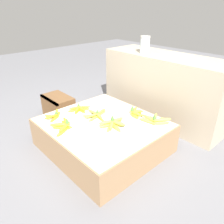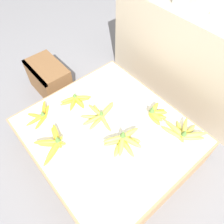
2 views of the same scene
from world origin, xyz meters
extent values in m
plane|color=slate|center=(0.00, 0.00, 0.00)|extent=(10.00, 10.00, 0.00)
cube|color=#997551|center=(0.00, 0.00, 0.14)|extent=(1.02, 0.93, 0.27)
cube|color=silver|center=(0.00, 0.00, 0.28)|extent=(0.99, 0.90, 0.00)
cube|color=tan|center=(0.00, 0.92, 0.37)|extent=(1.44, 0.49, 0.74)
cube|color=brown|center=(-0.81, 0.01, 0.14)|extent=(0.38, 0.24, 0.28)
cube|color=#4E3520|center=(-0.81, -0.10, 0.27)|extent=(0.38, 0.02, 0.02)
ellipsoid|color=gold|center=(-0.37, -0.24, 0.29)|extent=(0.12, 0.12, 0.02)
ellipsoid|color=gold|center=(-0.39, -0.30, 0.29)|extent=(0.13, 0.10, 0.02)
ellipsoid|color=gold|center=(-0.33, -0.29, 0.29)|extent=(0.08, 0.14, 0.02)
ellipsoid|color=gold|center=(-0.39, -0.24, 0.31)|extent=(0.13, 0.10, 0.02)
ellipsoid|color=gold|center=(-0.34, -0.32, 0.31)|extent=(0.02, 0.14, 0.02)
cone|color=#4C7533|center=(-0.34, -0.27, 0.34)|extent=(0.03, 0.03, 0.04)
ellipsoid|color=yellow|center=(-0.16, -0.29, 0.29)|extent=(0.17, 0.06, 0.03)
ellipsoid|color=yellow|center=(-0.14, -0.33, 0.29)|extent=(0.13, 0.15, 0.03)
ellipsoid|color=yellow|center=(-0.08, -0.36, 0.29)|extent=(0.09, 0.16, 0.03)
ellipsoid|color=yellow|center=(-0.16, -0.28, 0.32)|extent=(0.17, 0.08, 0.03)
ellipsoid|color=yellow|center=(-0.15, -0.35, 0.32)|extent=(0.13, 0.15, 0.03)
ellipsoid|color=yellow|center=(-0.09, -0.34, 0.32)|extent=(0.10, 0.16, 0.03)
cone|color=#4C7533|center=(-0.11, -0.30, 0.36)|extent=(0.03, 0.03, 0.05)
ellipsoid|color=yellow|center=(-0.35, -0.06, 0.29)|extent=(0.06, 0.14, 0.02)
ellipsoid|color=yellow|center=(-0.32, -0.05, 0.29)|extent=(0.10, 0.13, 0.02)
ellipsoid|color=yellow|center=(-0.30, -0.02, 0.29)|extent=(0.14, 0.02, 0.02)
ellipsoid|color=yellow|center=(-0.32, 0.01, 0.29)|extent=(0.10, 0.12, 0.02)
ellipsoid|color=yellow|center=(-0.35, -0.06, 0.31)|extent=(0.06, 0.14, 0.02)
ellipsoid|color=yellow|center=(-0.31, -0.05, 0.31)|extent=(0.10, 0.12, 0.02)
ellipsoid|color=yellow|center=(-0.30, -0.02, 0.31)|extent=(0.14, 0.02, 0.02)
ellipsoid|color=yellow|center=(-0.31, 0.02, 0.31)|extent=(0.10, 0.12, 0.02)
cone|color=#4C7533|center=(-0.34, -0.02, 0.34)|extent=(0.03, 0.03, 0.04)
ellipsoid|color=gold|center=(-0.12, 0.08, 0.29)|extent=(0.06, 0.15, 0.02)
ellipsoid|color=gold|center=(-0.15, 0.03, 0.29)|extent=(0.15, 0.06, 0.02)
ellipsoid|color=gold|center=(-0.15, -0.02, 0.29)|extent=(0.12, 0.12, 0.02)
ellipsoid|color=gold|center=(-0.09, -0.02, 0.29)|extent=(0.05, 0.15, 0.02)
ellipsoid|color=gold|center=(-0.05, 0.01, 0.29)|extent=(0.15, 0.05, 0.02)
ellipsoid|color=gold|center=(-0.12, 0.08, 0.31)|extent=(0.06, 0.15, 0.02)
ellipsoid|color=gold|center=(-0.15, 0.02, 0.31)|extent=(0.15, 0.04, 0.02)
ellipsoid|color=gold|center=(-0.11, -0.04, 0.31)|extent=(0.04, 0.15, 0.02)
ellipsoid|color=gold|center=(-0.06, 0.01, 0.31)|extent=(0.15, 0.07, 0.02)
cone|color=#4C7533|center=(-0.10, 0.02, 0.34)|extent=(0.03, 0.03, 0.04)
ellipsoid|color=gold|center=(0.10, -0.03, 0.29)|extent=(0.08, 0.15, 0.03)
ellipsoid|color=gold|center=(0.14, -0.03, 0.29)|extent=(0.09, 0.15, 0.03)
ellipsoid|color=gold|center=(0.17, 0.00, 0.29)|extent=(0.15, 0.06, 0.03)
ellipsoid|color=gold|center=(0.14, 0.04, 0.29)|extent=(0.13, 0.12, 0.03)
ellipsoid|color=gold|center=(0.11, 0.05, 0.29)|extent=(0.03, 0.15, 0.03)
ellipsoid|color=gold|center=(0.09, -0.03, 0.32)|extent=(0.09, 0.15, 0.03)
ellipsoid|color=gold|center=(0.15, -0.03, 0.32)|extent=(0.12, 0.13, 0.03)
ellipsoid|color=gold|center=(0.17, 0.03, 0.32)|extent=(0.15, 0.07, 0.03)
ellipsoid|color=gold|center=(0.12, 0.06, 0.32)|extent=(0.05, 0.15, 0.03)
cone|color=#4C7533|center=(0.11, 0.01, 0.36)|extent=(0.04, 0.04, 0.05)
ellipsoid|color=gold|center=(0.14, 0.28, 0.29)|extent=(0.12, 0.05, 0.03)
ellipsoid|color=gold|center=(0.14, 0.31, 0.29)|extent=(0.11, 0.10, 0.03)
ellipsoid|color=gold|center=(0.11, 0.33, 0.29)|extent=(0.06, 0.12, 0.03)
ellipsoid|color=gold|center=(0.08, 0.32, 0.29)|extent=(0.08, 0.12, 0.03)
ellipsoid|color=gold|center=(0.13, 0.28, 0.32)|extent=(0.12, 0.03, 0.03)
ellipsoid|color=gold|center=(0.13, 0.32, 0.32)|extent=(0.10, 0.11, 0.03)
ellipsoid|color=gold|center=(0.09, 0.32, 0.32)|extent=(0.06, 0.12, 0.03)
cone|color=#4C7533|center=(0.10, 0.28, 0.36)|extent=(0.04, 0.04, 0.05)
ellipsoid|color=gold|center=(0.38, 0.34, 0.29)|extent=(0.13, 0.14, 0.03)
ellipsoid|color=gold|center=(0.34, 0.36, 0.29)|extent=(0.04, 0.16, 0.03)
ellipsoid|color=gold|center=(0.30, 0.33, 0.29)|extent=(0.15, 0.12, 0.03)
ellipsoid|color=gold|center=(0.28, 0.29, 0.29)|extent=(0.17, 0.06, 0.03)
ellipsoid|color=gold|center=(0.38, 0.36, 0.32)|extent=(0.11, 0.15, 0.03)
ellipsoid|color=gold|center=(0.31, 0.35, 0.32)|extent=(0.11, 0.16, 0.03)
ellipsoid|color=gold|center=(0.28, 0.30, 0.32)|extent=(0.16, 0.04, 0.03)
cone|color=#4C7533|center=(0.34, 0.30, 0.36)|extent=(0.03, 0.03, 0.04)
camera|label=1|loc=(1.32, -1.10, 1.23)|focal=35.00mm
camera|label=2|loc=(0.59, -0.47, 1.45)|focal=35.00mm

